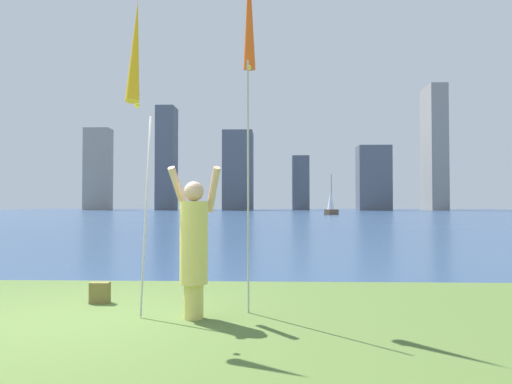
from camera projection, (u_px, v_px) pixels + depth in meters
The scene contains 12 objects.
ground at pixel (252, 215), 56.35m from camera, with size 120.00×138.00×0.12m.
person at pixel (194, 243), 5.51m from camera, with size 0.67×0.49×1.82m.
kite_flag_left at pixel (136, 57), 5.32m from camera, with size 0.16×0.87×3.76m.
kite_flag_right at pixel (249, 20), 6.01m from camera, with size 0.16×0.51×4.61m.
bag at pixel (100, 293), 6.34m from camera, with size 0.26×0.14×0.28m.
sailboat_1 at pixel (331, 204), 58.11m from camera, with size 1.88×1.76×5.10m.
skyline_tower_0 at pixel (98, 169), 103.47m from camera, with size 5.60×3.75×18.28m.
skyline_tower_1 at pixel (167, 159), 100.76m from camera, with size 3.91×5.48×22.52m.
skyline_tower_2 at pixel (238, 171), 98.48m from camera, with size 6.25×7.31×16.72m.
skyline_tower_3 at pixel (301, 183), 100.65m from camera, with size 3.67×3.06×11.83m.
skyline_tower_4 at pixel (374, 178), 96.31m from camera, with size 6.71×4.68×13.44m.
skyline_tower_5 at pixel (434, 148), 97.59m from camera, with size 3.52×7.33×26.23m.
Camera 1 is at (2.35, -5.41, 1.36)m, focal length 32.40 mm.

